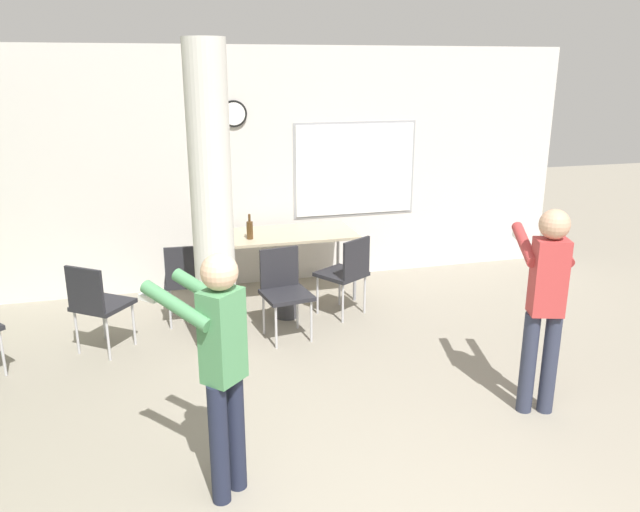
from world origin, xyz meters
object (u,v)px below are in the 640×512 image
folding_table (285,237)px  chair_table_right (347,270)px  person_playing_side (545,296)px  chair_near_pillar (97,301)px  chair_table_front (284,287)px  chair_table_left (186,277)px  person_playing_front (220,358)px  bottle_on_table (250,229)px

folding_table → chair_table_right: chair_table_right is taller
folding_table → person_playing_side: person_playing_side is taller
chair_near_pillar → chair_table_front: size_ratio=1.00×
chair_table_front → chair_table_right: bearing=24.3°
chair_table_left → chair_table_right: size_ratio=1.00×
chair_table_front → person_playing_front: size_ratio=0.55×
chair_near_pillar → chair_table_right: (2.48, 0.26, 0.00)m
folding_table → person_playing_front: (-1.11, -3.31, 0.22)m
folding_table → bottle_on_table: bearing=-161.4°
person_playing_front → chair_table_right: bearing=58.1°
chair_table_left → chair_table_front: same height
person_playing_front → person_playing_side: bearing=8.5°
person_playing_front → person_playing_side: 2.47m
person_playing_side → bottle_on_table: bearing=122.1°
chair_table_front → chair_table_left: bearing=148.6°
chair_near_pillar → person_playing_side: bearing=-30.5°
person_playing_front → person_playing_side: person_playing_side is taller
chair_near_pillar → person_playing_front: bearing=-69.4°
bottle_on_table → chair_near_pillar: (-1.56, -0.85, -0.36)m
bottle_on_table → chair_table_front: (0.18, -0.92, -0.36)m
chair_near_pillar → chair_table_front: same height
person_playing_front → chair_near_pillar: bearing=110.6°
person_playing_front → person_playing_side: size_ratio=0.98×
person_playing_side → chair_table_right: bearing=110.6°
folding_table → person_playing_side: bearing=-65.6°
folding_table → person_playing_front: bearing=-108.5°
person_playing_side → person_playing_front: bearing=-171.5°
bottle_on_table → chair_table_right: bearing=-32.5°
chair_table_left → person_playing_front: (0.04, -2.79, 0.42)m
bottle_on_table → chair_table_left: bearing=-152.7°
chair_table_left → person_playing_side: size_ratio=0.54×
folding_table → chair_table_right: 0.91m
chair_near_pillar → chair_table_front: bearing=-2.4°
chair_near_pillar → person_playing_front: 2.51m
bottle_on_table → chair_table_front: bearing=-79.3°
chair_table_left → person_playing_side: person_playing_side is taller
chair_table_front → person_playing_side: person_playing_side is taller
chair_table_front → person_playing_front: 2.44m
bottle_on_table → person_playing_side: (1.75, -2.80, 0.08)m
folding_table → chair_near_pillar: bearing=-153.4°
folding_table → chair_table_left: size_ratio=1.81×
chair_table_right → chair_table_front: (-0.75, -0.34, 0.00)m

